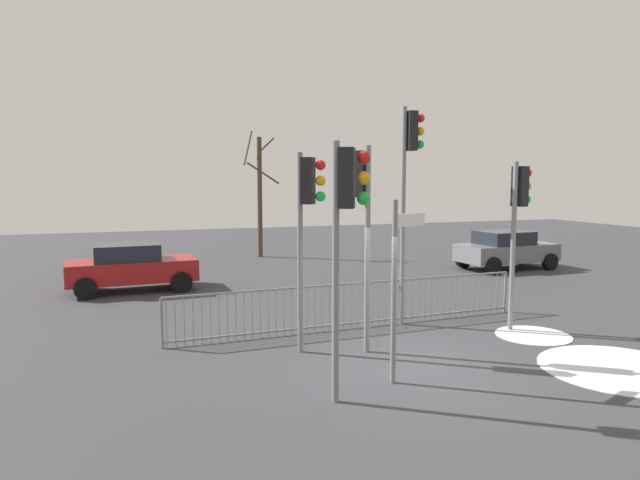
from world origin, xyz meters
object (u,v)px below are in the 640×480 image
at_px(traffic_light_foreground_left, 346,213).
at_px(traffic_light_mid_right, 409,167).
at_px(car_grey_far, 506,249).
at_px(direction_sign_post, 397,281).
at_px(traffic_light_foreground_right, 307,207).
at_px(traffic_light_mid_left, 519,207).
at_px(car_red_mid, 131,266).
at_px(bare_tree_left, 260,194).
at_px(traffic_light_rear_left, 361,202).

height_order(traffic_light_foreground_left, traffic_light_mid_right, traffic_light_mid_right).
bearing_deg(car_grey_far, direction_sign_post, -138.74).
bearing_deg(traffic_light_foreground_right, traffic_light_mid_left, 124.60).
height_order(traffic_light_mid_left, car_red_mid, traffic_light_mid_left).
xyz_separation_m(traffic_light_foreground_left, car_grey_far, (10.61, 9.99, -2.17)).
bearing_deg(traffic_light_mid_right, car_grey_far, 128.40).
relative_size(traffic_light_mid_left, bare_tree_left, 0.69).
height_order(traffic_light_foreground_right, car_red_mid, traffic_light_foreground_right).
relative_size(traffic_light_mid_right, direction_sign_post, 1.64).
bearing_deg(bare_tree_left, traffic_light_mid_right, -86.93).
relative_size(direction_sign_post, bare_tree_left, 0.56).
height_order(car_grey_far, bare_tree_left, bare_tree_left).
height_order(car_red_mid, car_grey_far, same).
bearing_deg(traffic_light_rear_left, direction_sign_post, -136.25).
height_order(traffic_light_mid_left, bare_tree_left, bare_tree_left).
xyz_separation_m(traffic_light_mid_right, car_grey_far, (7.48, 6.09, -2.95)).
distance_m(traffic_light_foreground_right, traffic_light_mid_left, 5.05).
bearing_deg(direction_sign_post, bare_tree_left, 64.17).
bearing_deg(traffic_light_mid_left, car_grey_far, 128.74).
bearing_deg(traffic_light_foreground_left, traffic_light_mid_right, 169.25).
bearing_deg(car_grey_far, traffic_light_mid_right, -144.53).
distance_m(traffic_light_rear_left, car_red_mid, 9.26).
bearing_deg(traffic_light_mid_right, traffic_light_mid_left, 59.68).
xyz_separation_m(traffic_light_foreground_right, traffic_light_mid_right, (2.90, 1.33, 0.82)).
xyz_separation_m(traffic_light_foreground_left, direction_sign_post, (1.13, 0.53, -1.20)).
bearing_deg(car_red_mid, traffic_light_mid_left, -45.65).
distance_m(traffic_light_rear_left, car_grey_far, 12.29).
xyz_separation_m(traffic_light_foreground_right, traffic_light_mid_left, (5.04, 0.11, -0.10)).
relative_size(traffic_light_rear_left, car_red_mid, 1.05).
bearing_deg(traffic_light_mid_right, bare_tree_left, -177.69).
distance_m(traffic_light_mid_right, bare_tree_left, 12.59).
relative_size(traffic_light_foreground_right, traffic_light_mid_right, 0.78).
xyz_separation_m(direction_sign_post, bare_tree_left, (1.32, 15.90, 1.07)).
relative_size(traffic_light_foreground_left, car_red_mid, 1.03).
bearing_deg(car_red_mid, direction_sign_post, -70.08).
bearing_deg(traffic_light_rear_left, traffic_light_foreground_right, 124.88).
xyz_separation_m(traffic_light_foreground_right, car_grey_far, (10.38, 7.42, -2.14)).
xyz_separation_m(car_red_mid, car_grey_far, (13.64, -0.25, 0.00)).
bearing_deg(car_red_mid, car_grey_far, -4.39).
xyz_separation_m(car_red_mid, bare_tree_left, (5.49, 6.19, 2.05)).
relative_size(traffic_light_foreground_left, traffic_light_foreground_right, 1.01).
height_order(traffic_light_foreground_left, car_grey_far, traffic_light_foreground_left).
distance_m(direction_sign_post, bare_tree_left, 15.99).
xyz_separation_m(traffic_light_foreground_left, traffic_light_rear_left, (1.25, 2.34, 0.06)).
height_order(traffic_light_foreground_right, direction_sign_post, traffic_light_foreground_right).
bearing_deg(traffic_light_foreground_left, traffic_light_rear_left, 179.89).
distance_m(traffic_light_mid_left, traffic_light_mid_right, 2.63).
relative_size(traffic_light_mid_right, car_grey_far, 1.31).
bearing_deg(direction_sign_post, car_grey_far, 23.85).
distance_m(direction_sign_post, car_grey_far, 13.42).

